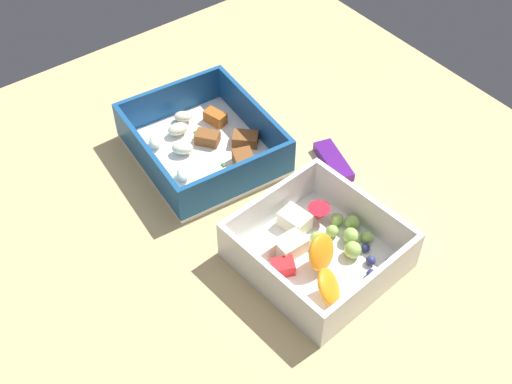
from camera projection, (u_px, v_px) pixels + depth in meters
The scene contains 4 objects.
table_surface at pixel (248, 218), 78.44cm from camera, with size 80.00×80.00×2.00cm, color tan.
pasta_container at pixel (204, 144), 83.39cm from camera, with size 19.30×17.25×5.38cm.
fruit_bowl at pixel (317, 249), 71.69cm from camera, with size 16.95×16.45×5.27cm.
candy_bar at pixel (333, 161), 82.80cm from camera, with size 7.00×2.40×1.20cm, color #51197A.
Camera 1 is at (41.81, -30.41, 60.09)cm, focal length 46.67 mm.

